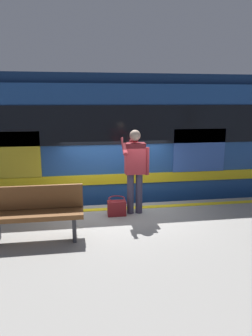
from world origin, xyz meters
The scene contains 9 objects.
ground_plane centered at (0.00, 0.00, 0.00)m, with size 23.63×23.63×0.00m, color #3D3D3F.
platform centered at (0.00, 2.23, 0.56)m, with size 12.64×4.46×1.13m, color gray.
safety_line centered at (0.00, 0.30, 1.13)m, with size 12.39×0.16×0.01m, color yellow.
track_rail_near centered at (0.00, -1.16, 0.08)m, with size 16.43×0.08×0.16m, color slate.
track_rail_far centered at (0.00, -2.59, 0.08)m, with size 16.43×0.08×0.16m, color slate.
train_carriage centered at (0.14, -1.87, 2.48)m, with size 12.62×2.80×3.88m.
passenger centered at (-0.28, 0.59, 2.15)m, with size 0.57×0.55×1.73m.
handbag centered at (0.11, 0.68, 1.30)m, with size 0.37×0.34×0.37m.
bench centered at (1.59, 1.55, 1.62)m, with size 1.59×0.44×0.90m.
Camera 1 is at (0.82, 6.52, 3.43)m, focal length 32.60 mm.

